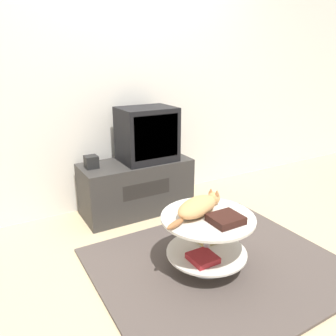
% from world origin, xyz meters
% --- Properties ---
extents(ground_plane, '(12.00, 12.00, 0.00)m').
position_xyz_m(ground_plane, '(0.00, 0.00, 0.00)').
color(ground_plane, tan).
extents(wall_back, '(8.00, 0.05, 2.60)m').
position_xyz_m(wall_back, '(0.00, 1.45, 1.30)').
color(wall_back, silver).
rests_on(wall_back, ground_plane).
extents(rug, '(1.69, 1.44, 0.02)m').
position_xyz_m(rug, '(0.00, 0.00, 0.01)').
color(rug, '#4C423D').
rests_on(rug, ground_plane).
extents(tv_stand, '(1.04, 0.46, 0.51)m').
position_xyz_m(tv_stand, '(-0.11, 1.13, 0.25)').
color(tv_stand, '#33302D').
rests_on(tv_stand, ground_plane).
extents(tv, '(0.51, 0.39, 0.50)m').
position_xyz_m(tv, '(0.01, 1.12, 0.76)').
color(tv, black).
rests_on(tv, tv_stand).
extents(speaker, '(0.11, 0.11, 0.11)m').
position_xyz_m(speaker, '(-0.53, 1.16, 0.56)').
color(speaker, black).
rests_on(speaker, tv_stand).
extents(coffee_table, '(0.64, 0.64, 0.40)m').
position_xyz_m(coffee_table, '(-0.10, 0.01, 0.28)').
color(coffee_table, '#B2B2B7').
rests_on(coffee_table, rug).
extents(dvd_box, '(0.20, 0.18, 0.05)m').
position_xyz_m(dvd_box, '(-0.05, -0.11, 0.45)').
color(dvd_box, black).
rests_on(dvd_box, coffee_table).
extents(cat, '(0.55, 0.30, 0.12)m').
position_xyz_m(cat, '(-0.13, 0.08, 0.48)').
color(cat, tan).
rests_on(cat, coffee_table).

